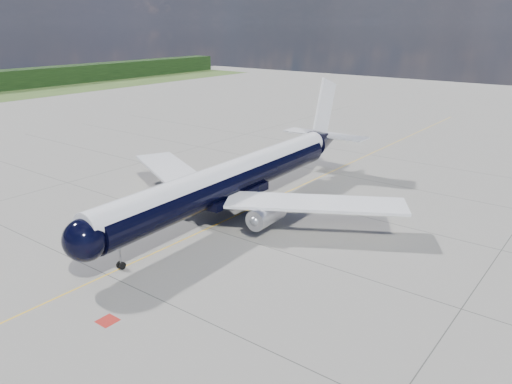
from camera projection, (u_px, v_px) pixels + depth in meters
The scene contains 4 objects.
ground at pixel (297, 187), 76.04m from camera, with size 320.00×320.00×0.00m, color gray.
taxiway_centerline at pixel (279, 196), 72.27m from camera, with size 0.16×160.00×0.01m, color yellow.
red_marking at pixel (108, 321), 42.03m from camera, with size 1.60×1.60×0.01m, color maroon.
main_airliner at pixel (237, 177), 64.61m from camera, with size 44.27×53.89×15.57m.
Camera 1 is at (38.77, -31.24, 23.86)m, focal length 35.00 mm.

